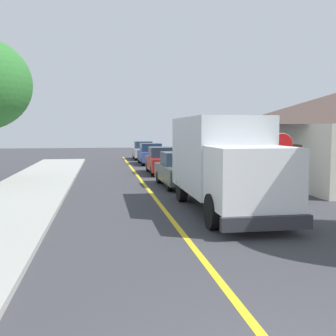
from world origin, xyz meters
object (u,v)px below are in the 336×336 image
at_px(parked_car_near, 180,170).
at_px(box_truck, 223,159).
at_px(parked_car_far, 151,154).
at_px(parked_car_mid, 163,161).
at_px(stop_sign, 282,155).
at_px(parked_car_furthest, 143,151).

bearing_deg(parked_car_near, box_truck, -86.75).
relative_size(parked_car_near, parked_car_far, 1.01).
bearing_deg(box_truck, parked_car_mid, 91.45).
relative_size(box_truck, stop_sign, 2.71).
height_order(parked_car_far, parked_car_furthest, same).
height_order(parked_car_far, stop_sign, stop_sign).
xyz_separation_m(parked_car_near, parked_car_mid, (0.04, 6.00, 0.00)).
bearing_deg(parked_car_near, parked_car_furthest, 89.75).
xyz_separation_m(box_truck, parked_car_mid, (-0.31, 12.16, -0.97)).
bearing_deg(parked_car_furthest, parked_car_near, -90.25).
xyz_separation_m(parked_car_near, stop_sign, (2.60, -5.87, 1.06)).
relative_size(parked_car_far, stop_sign, 1.66).
height_order(box_truck, stop_sign, box_truck).
height_order(parked_car_near, stop_sign, stop_sign).
relative_size(parked_car_mid, parked_car_far, 1.00).
bearing_deg(parked_car_furthest, box_truck, -89.38).
xyz_separation_m(parked_car_furthest, stop_sign, (2.52, -24.58, 1.06)).
height_order(parked_car_mid, parked_car_far, same).
bearing_deg(parked_car_far, stop_sign, -82.62).
distance_m(parked_car_mid, stop_sign, 12.19).
height_order(parked_car_near, parked_car_furthest, same).
height_order(parked_car_mid, stop_sign, stop_sign).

